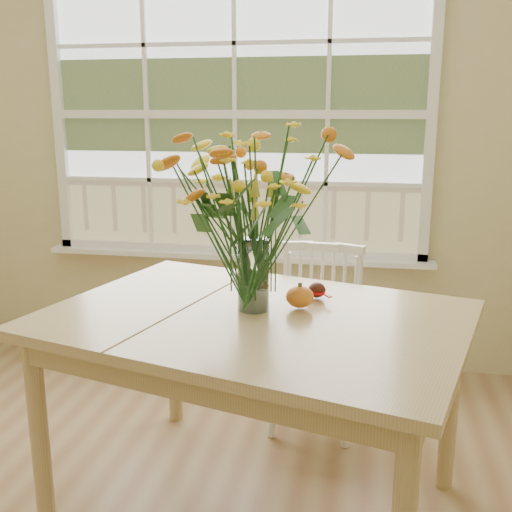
# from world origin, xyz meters

# --- Properties ---
(wall_back) EXTENTS (4.00, 0.02, 2.70)m
(wall_back) POSITION_xyz_m (0.00, 2.25, 1.35)
(wall_back) COLOR #C8BC80
(wall_back) RESTS_ON floor
(window) EXTENTS (2.42, 0.12, 1.74)m
(window) POSITION_xyz_m (0.00, 2.21, 1.53)
(window) COLOR silver
(window) RESTS_ON wall_back
(dining_table) EXTENTS (1.77, 1.46, 0.82)m
(dining_table) POSITION_xyz_m (0.40, 0.76, 0.73)
(dining_table) COLOR tan
(dining_table) RESTS_ON floor
(windsor_chair) EXTENTS (0.45, 0.43, 0.90)m
(windsor_chair) POSITION_xyz_m (0.58, 1.51, 0.51)
(windsor_chair) COLOR white
(windsor_chair) RESTS_ON floor
(flower_vase) EXTENTS (0.57, 0.57, 0.68)m
(flower_vase) POSITION_xyz_m (0.38, 0.81, 1.23)
(flower_vase) COLOR white
(flower_vase) RESTS_ON dining_table
(pumpkin) EXTENTS (0.11, 0.11, 0.08)m
(pumpkin) POSITION_xyz_m (0.55, 0.85, 0.87)
(pumpkin) COLOR orange
(pumpkin) RESTS_ON dining_table
(turkey_figurine) EXTENTS (0.11, 0.10, 0.11)m
(turkey_figurine) POSITION_xyz_m (0.38, 0.90, 0.87)
(turkey_figurine) COLOR #CCB78C
(turkey_figurine) RESTS_ON dining_table
(dark_gourd) EXTENTS (0.13, 0.12, 0.06)m
(dark_gourd) POSITION_xyz_m (0.61, 0.99, 0.86)
(dark_gourd) COLOR #38160F
(dark_gourd) RESTS_ON dining_table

